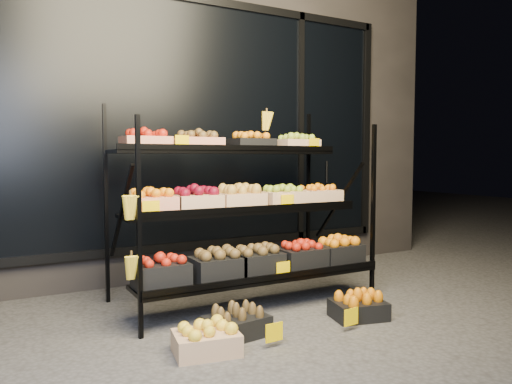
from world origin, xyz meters
TOP-DOWN VIEW (x-y plane):
  - ground at (0.00, 0.00)m, footprint 24.00×24.00m
  - building at (0.00, 2.59)m, footprint 6.00×2.08m
  - display_rack at (-0.02, 0.60)m, footprint 2.18×1.02m
  - tag_floor_a at (-0.32, -0.40)m, footprint 0.13×0.01m
  - tag_floor_b at (0.31, -0.40)m, footprint 0.13×0.01m
  - floor_crate_left at (-0.74, -0.28)m, footprint 0.44×0.36m
  - floor_crate_midleft at (-0.44, -0.10)m, footprint 0.44×0.35m
  - floor_crate_right at (0.53, -0.21)m, footprint 0.45×0.37m

SIDE VIEW (x-z plane):
  - ground at x=0.00m, z-range 0.00..0.00m
  - tag_floor_a at x=-0.32m, z-range 0.00..0.12m
  - tag_floor_b at x=0.31m, z-range 0.00..0.12m
  - floor_crate_right at x=0.53m, z-range -0.01..0.19m
  - floor_crate_left at x=-0.74m, z-range -0.01..0.19m
  - floor_crate_midleft at x=-0.44m, z-range -0.01..0.20m
  - display_rack at x=-0.02m, z-range -0.09..1.66m
  - building at x=0.00m, z-range 0.00..3.50m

